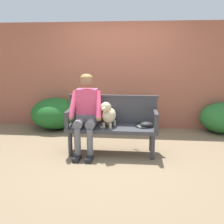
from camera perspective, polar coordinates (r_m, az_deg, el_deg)
ground_plane at (r=4.37m, az=0.00°, el=-9.29°), size 40.00×40.00×0.00m
brick_garden_fence at (r=5.83m, az=1.73°, el=8.19°), size 8.00×0.30×2.35m
hedge_bush_far_right at (r=5.85m, az=-12.77°, el=-0.31°), size 1.08×1.03×0.70m
hedge_bush_mid_right at (r=5.88m, az=23.70°, el=-1.22°), size 0.92×0.80×0.66m
hedge_bush_mid_left at (r=5.82m, az=-11.84°, el=-0.49°), size 1.08×0.76×0.67m
hedge_bush_far_left at (r=5.57m, az=4.36°, el=-0.88°), size 1.01×0.61×0.66m
garden_bench at (r=4.23m, az=0.00°, el=-4.16°), size 1.51×0.51×0.47m
bench_backrest at (r=4.37m, az=0.29°, el=0.71°), size 1.55×0.06×0.50m
bench_armrest_left_end at (r=4.21m, az=-9.84°, el=-0.69°), size 0.06×0.51×0.28m
bench_armrest_right_end at (r=4.07m, az=9.92°, el=-1.15°), size 0.06×0.51×0.28m
person_seated at (r=4.20m, az=-5.85°, el=0.32°), size 0.56×0.66×1.34m
dog_on_bench at (r=4.13m, az=-0.84°, el=-0.50°), size 0.29×0.44×0.44m
tennis_racket at (r=4.27m, az=7.02°, el=-3.07°), size 0.42×0.57×0.03m
baseball_glove at (r=4.21m, az=7.88°, el=-2.84°), size 0.24×0.20×0.09m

